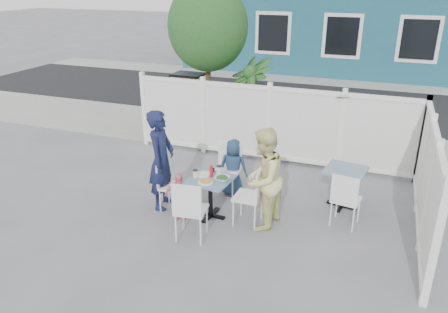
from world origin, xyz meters
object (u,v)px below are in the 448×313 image
(chair_right, at_px, (253,192))
(chair_near, at_px, (189,207))
(spare_table, at_px, (345,178))
(toddler, at_px, (179,196))
(chair_back, at_px, (228,166))
(man, at_px, (161,160))
(woman, at_px, (263,179))
(boy, at_px, (233,167))
(chair_left, at_px, (168,182))
(utility_cabinet, at_px, (189,101))
(main_table, at_px, (210,187))

(chair_right, relative_size, chair_near, 0.99)
(spare_table, distance_m, toddler, 2.74)
(chair_right, bearing_deg, chair_near, 137.85)
(chair_back, height_order, man, man)
(chair_right, distance_m, woman, 0.28)
(spare_table, height_order, chair_near, chair_near)
(spare_table, xyz_separation_m, boy, (-1.88, -0.22, -0.02))
(chair_back, height_order, chair_near, chair_back)
(chair_left, xyz_separation_m, woman, (1.61, 0.01, 0.31))
(chair_back, distance_m, chair_near, 1.57)
(boy, bearing_deg, woman, 128.05)
(boy, bearing_deg, man, 36.73)
(utility_cabinet, bearing_deg, chair_right, -52.04)
(utility_cabinet, relative_size, chair_near, 1.37)
(spare_table, bearing_deg, utility_cabinet, 144.24)
(chair_near, xyz_separation_m, boy, (0.09, 1.64, -0.04))
(toddler, bearing_deg, spare_table, 9.53)
(toddler, bearing_deg, man, 128.29)
(woman, bearing_deg, chair_right, -78.10)
(utility_cabinet, distance_m, boy, 4.05)
(boy, bearing_deg, main_table, 81.21)
(spare_table, distance_m, chair_left, 2.92)
(spare_table, height_order, chair_left, chair_left)
(main_table, xyz_separation_m, boy, (0.07, 0.88, -0.01))
(main_table, xyz_separation_m, chair_near, (-0.01, -0.76, 0.04))
(chair_near, bearing_deg, chair_left, 126.46)
(man, xyz_separation_m, toddler, (0.44, -0.28, -0.44))
(utility_cabinet, xyz_separation_m, woman, (3.15, -4.14, 0.14))
(main_table, xyz_separation_m, chair_right, (0.70, 0.01, 0.03))
(utility_cabinet, xyz_separation_m, main_table, (2.30, -4.16, -0.13))
(utility_cabinet, xyz_separation_m, spare_table, (4.26, -3.06, -0.12))
(chair_back, distance_m, toddler, 1.14)
(chair_near, bearing_deg, man, 129.41)
(chair_back, relative_size, woman, 0.60)
(man, xyz_separation_m, woman, (1.73, -0.04, -0.04))
(chair_near, bearing_deg, boy, 79.42)
(chair_left, bearing_deg, utility_cabinet, -160.74)
(chair_right, bearing_deg, man, 89.33)
(chair_back, xyz_separation_m, boy, (0.08, 0.07, -0.04))
(chair_right, height_order, man, man)
(utility_cabinet, distance_m, woman, 5.20)
(woman, bearing_deg, utility_cabinet, -132.95)
(woman, height_order, toddler, woman)
(main_table, height_order, woman, woman)
(chair_right, xyz_separation_m, man, (-1.59, 0.04, 0.29))
(man, bearing_deg, chair_right, -98.90)
(utility_cabinet, bearing_deg, main_table, -59.03)
(chair_near, bearing_deg, chair_back, 82.16)
(chair_right, distance_m, boy, 1.07)
(chair_left, height_order, chair_near, chair_near)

